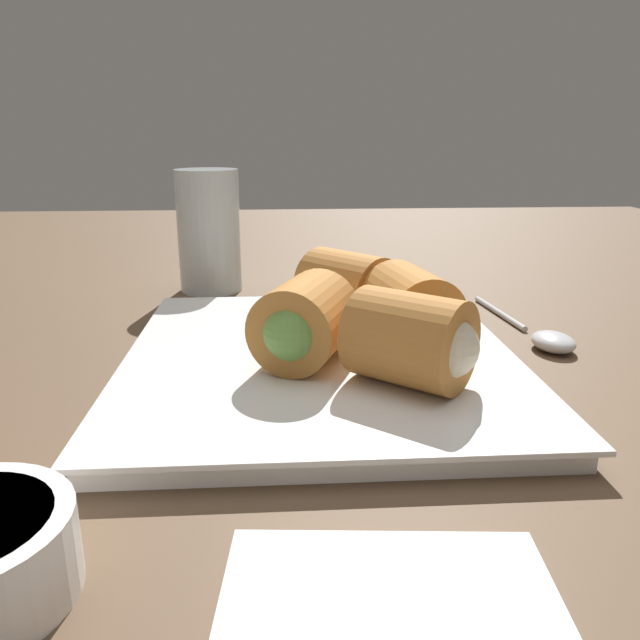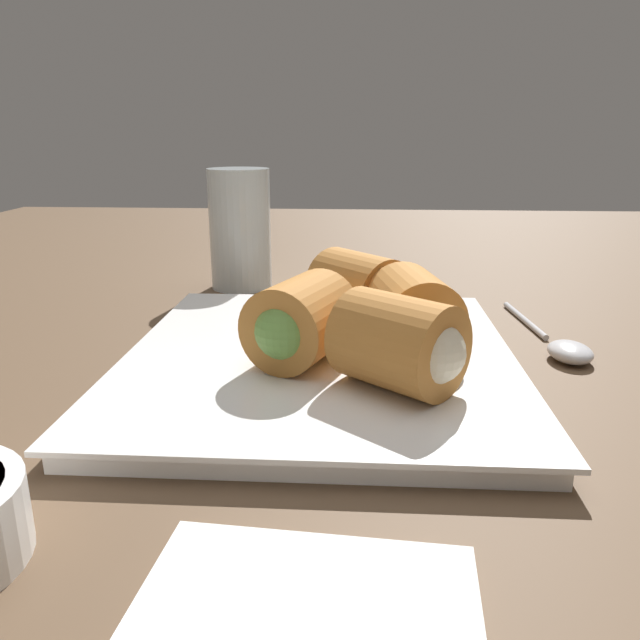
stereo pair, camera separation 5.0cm
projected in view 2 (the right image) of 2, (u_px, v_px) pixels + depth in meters
table_surface at (347, 390)px, 41.86cm from camera, size 180.00×140.00×2.00cm
serving_plate at (320, 361)px, 42.05cm from camera, size 29.03×25.61×1.50cm
roll_front_left at (363, 289)px, 46.85cm from camera, size 8.37×8.28×5.42cm
roll_front_right at (404, 344)px, 34.91cm from camera, size 8.24×8.37×5.42cm
roll_back_left at (415, 313)px, 40.82cm from camera, size 7.74×6.53×5.42cm
roll_back_right at (298, 322)px, 38.92cm from camera, size 7.94×7.40×5.42cm
spoon at (563, 347)px, 45.22cm from camera, size 15.97×3.34×1.34cm
drinking_glass at (240, 229)px, 63.20cm from camera, size 6.20×6.20×12.04cm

